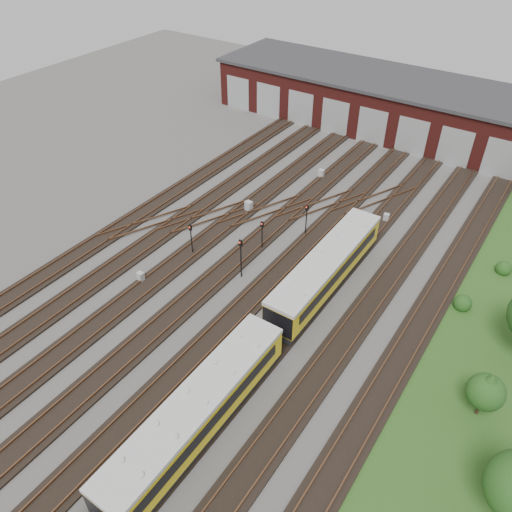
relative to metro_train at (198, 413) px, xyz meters
The scene contains 17 objects.
ground 10.74m from the metro_train, 124.58° to the left, with size 120.00×120.00×0.00m, color #454340.
track_network 11.29m from the metro_train, 123.58° to the left, with size 30.40×70.00×0.33m.
maintenance_shed 49.07m from the metro_train, 97.04° to the left, with size 51.00×12.50×6.35m.
grass_verge 22.85m from the metro_train, 55.20° to the left, with size 8.00×55.00×0.05m, color #214C19.
metro_train is the anchor object (origin of this frame).
signal_mast_0 17.80m from the metro_train, 131.43° to the left, with size 0.28×0.26×3.06m.
signal_mast_1 18.76m from the metro_train, 112.14° to the left, with size 0.28×0.26×2.95m.
signal_mast_2 22.04m from the metro_train, 102.97° to the left, with size 0.30×0.28×3.23m.
signal_mast_3 14.70m from the metro_train, 115.72° to the left, with size 0.30×0.28×3.78m.
relay_cabinet_0 15.28m from the metro_train, 147.97° to the left, with size 0.54×0.45×0.90m, color #AEB0B3.
relay_cabinet_1 33.10m from the metro_train, 105.62° to the left, with size 0.58×0.49×0.97m, color #AEB0B3.
relay_cabinet_2 24.71m from the metro_train, 118.02° to the left, with size 0.67×0.56×1.12m, color #AEB0B3.
relay_cabinet_3 27.84m from the metro_train, 89.20° to the left, with size 0.51×0.43×0.86m, color #AEB0B3.
relay_cabinet_4 25.06m from the metro_train, 91.00° to the left, with size 0.59×0.49×0.99m, color #AEB0B3.
tree_3 17.38m from the metro_train, 38.43° to the left, with size 2.33×2.33×3.86m.
bush_0 22.28m from the metro_train, 63.29° to the left, with size 1.40×1.40×1.40m, color #184313.
bush_1 28.62m from the metro_train, 66.03° to the left, with size 1.31×1.31×1.31m, color #184313.
Camera 1 is at (18.58, -21.05, 27.31)m, focal length 35.00 mm.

